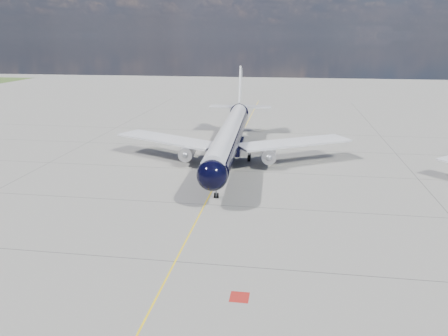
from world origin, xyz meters
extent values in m
plane|color=gray|center=(0.00, 30.00, 0.00)|extent=(320.00, 320.00, 0.00)
cube|color=yellow|center=(0.00, 25.00, 0.00)|extent=(0.16, 160.00, 0.01)
cube|color=maroon|center=(6.80, -10.00, 0.00)|extent=(1.60, 1.60, 0.01)
cylinder|color=black|center=(0.44, 29.69, 4.37)|extent=(5.40, 39.62, 3.95)
sphere|color=black|center=(1.20, 8.91, 4.37)|extent=(4.09, 4.09, 3.95)
cone|color=black|center=(-0.46, 54.11, 4.99)|extent=(4.22, 7.42, 3.95)
cylinder|color=silver|center=(0.44, 29.69, 5.35)|extent=(4.61, 41.67, 3.08)
cube|color=black|center=(1.21, 8.71, 4.94)|extent=(2.54, 1.34, 0.57)
cube|color=silver|center=(-10.53, 30.85, 3.43)|extent=(20.23, 13.39, 0.33)
cube|color=silver|center=(11.29, 31.65, 3.43)|extent=(19.88, 14.51, 0.33)
cube|color=black|center=(0.44, 29.69, 2.91)|extent=(4.75, 10.55, 1.04)
cylinder|color=#ABABB3|center=(-6.24, 27.37, 2.24)|extent=(2.50, 4.86, 2.33)
cylinder|color=#ABABB3|center=(7.26, 27.86, 2.24)|extent=(2.50, 4.86, 2.33)
sphere|color=gray|center=(-6.16, 25.18, 2.24)|extent=(1.18, 1.18, 1.14)
sphere|color=gray|center=(7.35, 25.68, 2.24)|extent=(1.18, 1.18, 1.14)
cube|color=silver|center=(-6.25, 27.57, 3.01)|extent=(0.35, 3.33, 1.14)
cube|color=silver|center=(7.26, 28.07, 3.01)|extent=(0.35, 3.33, 1.14)
cube|color=silver|center=(-0.44, 53.59, 10.29)|extent=(0.57, 6.60, 8.86)
cube|color=silver|center=(-0.46, 54.11, 5.82)|extent=(13.63, 3.82, 0.23)
cylinder|color=gray|center=(1.07, 12.55, 1.30)|extent=(0.19, 0.19, 2.18)
cylinder|color=black|center=(0.86, 12.54, 0.36)|extent=(0.21, 0.73, 0.73)
cylinder|color=black|center=(1.27, 12.56, 0.36)|extent=(0.21, 0.73, 0.73)
cylinder|color=gray|center=(-2.95, 31.13, 1.40)|extent=(0.28, 0.28, 1.98)
cylinder|color=gray|center=(3.70, 31.37, 1.40)|extent=(0.28, 0.28, 1.98)
cylinder|color=black|center=(-2.93, 30.56, 0.57)|extent=(0.51, 1.16, 1.14)
cylinder|color=black|center=(-2.97, 31.70, 0.57)|extent=(0.51, 1.16, 1.14)
cylinder|color=black|center=(3.72, 30.80, 0.57)|extent=(0.51, 1.16, 1.14)
cylinder|color=black|center=(3.68, 31.94, 0.57)|extent=(0.51, 1.16, 1.14)
camera|label=1|loc=(10.21, -41.36, 20.79)|focal=35.00mm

